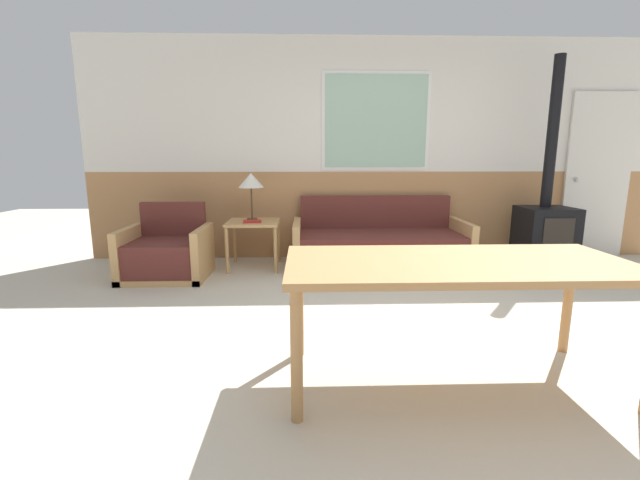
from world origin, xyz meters
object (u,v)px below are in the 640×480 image
(couch, at_px, (379,246))
(armchair, at_px, (167,255))
(table_lamp, at_px, (251,181))
(side_table, at_px, (254,228))
(wood_stove, at_px, (546,222))
(dining_table, at_px, (457,272))

(couch, height_order, armchair, couch)
(couch, bearing_deg, table_lamp, 177.39)
(side_table, xyz_separation_m, wood_stove, (3.41, -0.07, 0.07))
(wood_stove, bearing_deg, dining_table, -127.36)
(dining_table, relative_size, wood_stove, 0.79)
(table_lamp, distance_m, wood_stove, 3.47)
(table_lamp, xyz_separation_m, wood_stove, (3.43, -0.18, -0.46))
(armchair, relative_size, side_table, 1.46)
(side_table, distance_m, table_lamp, 0.54)
(armchair, bearing_deg, wood_stove, -6.18)
(armchair, xyz_separation_m, table_lamp, (0.86, 0.48, 0.76))
(side_table, xyz_separation_m, dining_table, (1.44, -2.64, 0.18))
(dining_table, bearing_deg, couch, 89.32)
(armchair, distance_m, table_lamp, 1.24)
(couch, distance_m, wood_stove, 1.96)
(couch, distance_m, side_table, 1.49)
(dining_table, xyz_separation_m, wood_stove, (1.96, 2.57, -0.11))
(table_lamp, xyz_separation_m, dining_table, (1.47, -2.75, -0.35))
(dining_table, bearing_deg, armchair, 135.80)
(side_table, bearing_deg, dining_table, -61.38)
(table_lamp, bearing_deg, wood_stove, -2.93)
(side_table, height_order, table_lamp, table_lamp)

